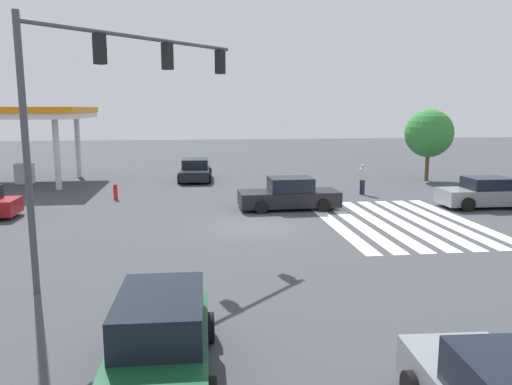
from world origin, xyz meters
TOP-DOWN VIEW (x-y plane):
  - ground_plane at (0.00, 0.00)m, footprint 117.01×117.01m
  - crosswalk_markings at (0.00, -6.23)m, footprint 9.45×6.30m
  - traffic_signal_mast at (-4.89, 4.89)m, footprint 5.67×5.67m
  - car_2 at (2.53, -11.75)m, footprint 2.11×4.43m
  - car_4 at (13.80, 2.38)m, footprint 4.70×2.34m
  - car_5 at (3.38, -2.06)m, footprint 2.18×4.86m
  - car_6 at (-11.37, 3.22)m, footprint 4.17×2.08m
  - gas_station_canopy at (13.70, 13.40)m, footprint 8.23×8.23m
  - pedestrian at (6.86, -6.96)m, footprint 0.41×0.41m
  - tree_corner_a at (11.60, -13.11)m, footprint 3.19×3.19m
  - fire_hydrant at (6.96, 6.69)m, footprint 0.22×0.22m

SIDE VIEW (x-z plane):
  - ground_plane at x=0.00m, z-range 0.00..0.00m
  - crosswalk_markings at x=0.00m, z-range 0.00..0.01m
  - fire_hydrant at x=6.96m, z-range 0.00..0.86m
  - car_4 at x=13.80m, z-range -0.04..1.40m
  - car_5 at x=3.38m, z-range -0.08..1.47m
  - car_2 at x=2.53m, z-range -0.05..1.45m
  - car_6 at x=-11.37m, z-range -0.04..1.46m
  - pedestrian at x=6.86m, z-range 0.11..1.83m
  - tree_corner_a at x=11.60m, z-range 0.79..5.59m
  - gas_station_canopy at x=13.70m, z-range 1.92..6.84m
  - traffic_signal_mast at x=-4.89m, z-range 1.77..8.98m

